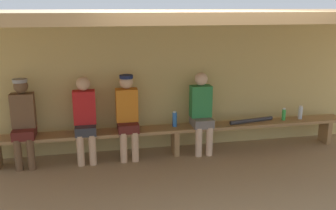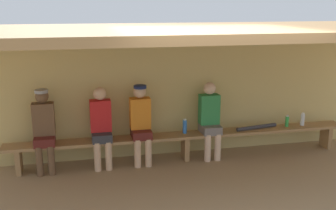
{
  "view_description": "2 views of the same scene",
  "coord_description": "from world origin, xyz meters",
  "px_view_note": "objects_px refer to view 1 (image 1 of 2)",
  "views": [
    {
      "loc": [
        -1.31,
        -4.22,
        2.38
      ],
      "look_at": [
        -0.14,
        1.44,
        0.87
      ],
      "focal_mm": 40.8,
      "sensor_mm": 36.0,
      "label": 1
    },
    {
      "loc": [
        -1.76,
        -4.85,
        2.64
      ],
      "look_at": [
        -0.37,
        1.26,
        1.07
      ],
      "focal_mm": 43.22,
      "sensor_mm": 36.0,
      "label": 2
    }
  ],
  "objects_px": {
    "water_bottle_orange": "(175,119)",
    "baseball_bat": "(251,120)",
    "water_bottle_blue": "(284,114)",
    "water_bottle_green": "(300,113)",
    "bench": "(175,131)",
    "player_near_post": "(127,113)",
    "player_in_blue": "(85,116)",
    "player_middle": "(23,119)",
    "player_with_sunglasses": "(201,110)"
  },
  "relations": [
    {
      "from": "water_bottle_blue",
      "to": "water_bottle_orange",
      "type": "bearing_deg",
      "value": 178.92
    },
    {
      "from": "water_bottle_green",
      "to": "baseball_bat",
      "type": "distance_m",
      "value": 0.92
    },
    {
      "from": "player_middle",
      "to": "player_near_post",
      "type": "bearing_deg",
      "value": 0.0
    },
    {
      "from": "player_with_sunglasses",
      "to": "water_bottle_blue",
      "type": "xyz_separation_m",
      "value": [
        1.48,
        0.01,
        -0.17
      ]
    },
    {
      "from": "player_with_sunglasses",
      "to": "baseball_bat",
      "type": "distance_m",
      "value": 0.92
    },
    {
      "from": "player_middle",
      "to": "baseball_bat",
      "type": "relative_size",
      "value": 1.65
    },
    {
      "from": "player_with_sunglasses",
      "to": "water_bottle_blue",
      "type": "relative_size",
      "value": 6.26
    },
    {
      "from": "player_in_blue",
      "to": "player_middle",
      "type": "distance_m",
      "value": 0.9
    },
    {
      "from": "water_bottle_blue",
      "to": "bench",
      "type": "bearing_deg",
      "value": -179.68
    },
    {
      "from": "player_middle",
      "to": "water_bottle_blue",
      "type": "distance_m",
      "value": 4.25
    },
    {
      "from": "water_bottle_orange",
      "to": "baseball_bat",
      "type": "bearing_deg",
      "value": -2.03
    },
    {
      "from": "bench",
      "to": "player_near_post",
      "type": "height_order",
      "value": "player_near_post"
    },
    {
      "from": "player_middle",
      "to": "player_near_post",
      "type": "xyz_separation_m",
      "value": [
        1.55,
        0.0,
        0.0
      ]
    },
    {
      "from": "player_middle",
      "to": "player_in_blue",
      "type": "bearing_deg",
      "value": -0.03
    },
    {
      "from": "player_near_post",
      "to": "baseball_bat",
      "type": "relative_size",
      "value": 1.65
    },
    {
      "from": "player_with_sunglasses",
      "to": "water_bottle_orange",
      "type": "height_order",
      "value": "player_with_sunglasses"
    },
    {
      "from": "bench",
      "to": "baseball_bat",
      "type": "height_order",
      "value": "baseball_bat"
    },
    {
      "from": "player_with_sunglasses",
      "to": "water_bottle_green",
      "type": "bearing_deg",
      "value": 0.54
    },
    {
      "from": "water_bottle_blue",
      "to": "baseball_bat",
      "type": "relative_size",
      "value": 0.26
    },
    {
      "from": "player_in_blue",
      "to": "baseball_bat",
      "type": "distance_m",
      "value": 2.76
    },
    {
      "from": "water_bottle_green",
      "to": "water_bottle_orange",
      "type": "xyz_separation_m",
      "value": [
        -2.24,
        0.03,
        0.01
      ]
    },
    {
      "from": "water_bottle_green",
      "to": "water_bottle_blue",
      "type": "height_order",
      "value": "water_bottle_green"
    },
    {
      "from": "water_bottle_blue",
      "to": "player_middle",
      "type": "bearing_deg",
      "value": -179.9
    },
    {
      "from": "player_near_post",
      "to": "player_with_sunglasses",
      "type": "bearing_deg",
      "value": -0.02
    },
    {
      "from": "player_near_post",
      "to": "water_bottle_blue",
      "type": "distance_m",
      "value": 2.7
    },
    {
      "from": "bench",
      "to": "player_near_post",
      "type": "xyz_separation_m",
      "value": [
        -0.77,
        0.0,
        0.36
      ]
    },
    {
      "from": "bench",
      "to": "player_with_sunglasses",
      "type": "height_order",
      "value": "player_with_sunglasses"
    },
    {
      "from": "player_in_blue",
      "to": "water_bottle_green",
      "type": "bearing_deg",
      "value": 0.27
    },
    {
      "from": "water_bottle_green",
      "to": "water_bottle_blue",
      "type": "bearing_deg",
      "value": -178.3
    },
    {
      "from": "player_with_sunglasses",
      "to": "player_near_post",
      "type": "distance_m",
      "value": 1.21
    },
    {
      "from": "player_in_blue",
      "to": "player_middle",
      "type": "xyz_separation_m",
      "value": [
        -0.9,
        0.0,
        0.02
      ]
    },
    {
      "from": "player_in_blue",
      "to": "player_near_post",
      "type": "relative_size",
      "value": 0.99
    },
    {
      "from": "player_in_blue",
      "to": "water_bottle_blue",
      "type": "relative_size",
      "value": 6.26
    },
    {
      "from": "player_middle",
      "to": "player_near_post",
      "type": "relative_size",
      "value": 1.0
    },
    {
      "from": "player_in_blue",
      "to": "bench",
      "type": "bearing_deg",
      "value": -0.12
    },
    {
      "from": "water_bottle_green",
      "to": "water_bottle_orange",
      "type": "relative_size",
      "value": 0.92
    },
    {
      "from": "water_bottle_green",
      "to": "bench",
      "type": "bearing_deg",
      "value": -179.48
    },
    {
      "from": "player_with_sunglasses",
      "to": "baseball_bat",
      "type": "relative_size",
      "value": 1.63
    },
    {
      "from": "player_in_blue",
      "to": "water_bottle_blue",
      "type": "distance_m",
      "value": 3.36
    },
    {
      "from": "player_in_blue",
      "to": "player_middle",
      "type": "bearing_deg",
      "value": 179.97
    },
    {
      "from": "water_bottle_orange",
      "to": "water_bottle_blue",
      "type": "bearing_deg",
      "value": -1.08
    },
    {
      "from": "player_with_sunglasses",
      "to": "water_bottle_blue",
      "type": "height_order",
      "value": "player_with_sunglasses"
    },
    {
      "from": "water_bottle_blue",
      "to": "player_near_post",
      "type": "bearing_deg",
      "value": -179.85
    },
    {
      "from": "baseball_bat",
      "to": "water_bottle_blue",
      "type": "bearing_deg",
      "value": -8.88
    },
    {
      "from": "baseball_bat",
      "to": "water_bottle_orange",
      "type": "bearing_deg",
      "value": 168.05
    },
    {
      "from": "bench",
      "to": "baseball_bat",
      "type": "relative_size",
      "value": 7.34
    },
    {
      "from": "player_in_blue",
      "to": "water_bottle_orange",
      "type": "xyz_separation_m",
      "value": [
        1.43,
        0.04,
        -0.15
      ]
    },
    {
      "from": "water_bottle_orange",
      "to": "water_bottle_blue",
      "type": "relative_size",
      "value": 1.21
    },
    {
      "from": "bench",
      "to": "player_near_post",
      "type": "relative_size",
      "value": 4.46
    },
    {
      "from": "bench",
      "to": "player_middle",
      "type": "height_order",
      "value": "player_middle"
    }
  ]
}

